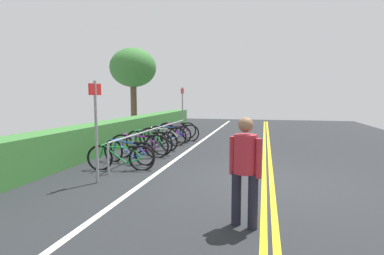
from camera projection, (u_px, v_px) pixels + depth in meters
The scene contains 19 objects.
ground_plane at pixel (268, 183), 6.86m from camera, with size 36.36×12.57×0.05m, color #232628.
centre_line_yellow_inner at pixel (272, 182), 6.84m from camera, with size 32.73×0.10×0.00m, color gold.
centre_line_yellow_outer at pixel (264, 182), 6.87m from camera, with size 32.73×0.10×0.00m, color gold.
bike_lane_stripe_white at pixel (154, 175), 7.43m from camera, with size 32.73×0.12×0.00m, color white.
bike_rack at pixel (157, 133), 10.92m from camera, with size 7.15×0.05×0.78m.
bicycle_0 at pixel (121, 158), 7.95m from camera, with size 0.48×1.72×0.69m.
bicycle_1 at pixel (129, 152), 8.73m from camera, with size 0.55×1.70×0.69m.
bicycle_2 at pixel (139, 146), 9.53m from camera, with size 0.50×1.78×0.76m.
bicycle_3 at pixel (149, 142), 10.16m from camera, with size 0.48×1.72×0.78m.
bicycle_4 at pixel (156, 140), 10.93m from camera, with size 0.51×1.68×0.71m.
bicycle_5 at pixel (163, 137), 11.77m from camera, with size 0.65×1.69×0.75m.
bicycle_6 at pixel (169, 134), 12.50m from camera, with size 0.46×1.74×0.73m.
bicycle_7 at pixel (178, 132), 13.14m from camera, with size 0.46×1.77×0.74m.
bicycle_8 at pixel (177, 130), 13.88m from camera, with size 0.61×1.62×0.75m.
pedestrian at pixel (245, 165), 4.45m from camera, with size 0.32×0.46×1.57m.
sign_post_near at pixel (96, 122), 6.69m from camera, with size 0.36×0.10×2.18m.
sign_post_far at pixel (182, 106), 15.35m from camera, with size 0.36×0.07×2.26m.
hedge_backdrop at pixel (129, 130), 12.77m from camera, with size 16.10×0.86×0.96m, color #387533.
tree_mid at pixel (133, 68), 18.35m from camera, with size 2.67×2.67×4.61m.
Camera 1 is at (-6.90, 0.11, 1.87)m, focal length 29.67 mm.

